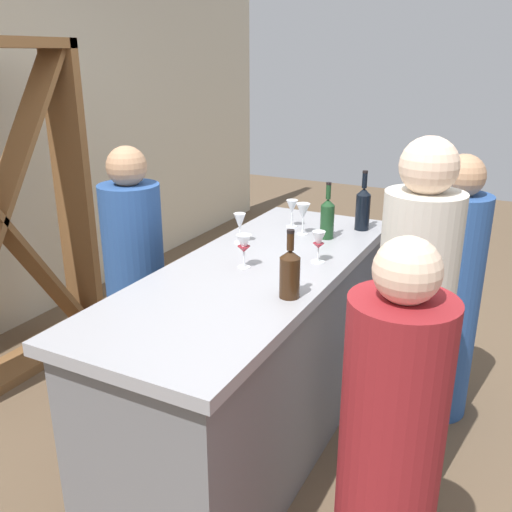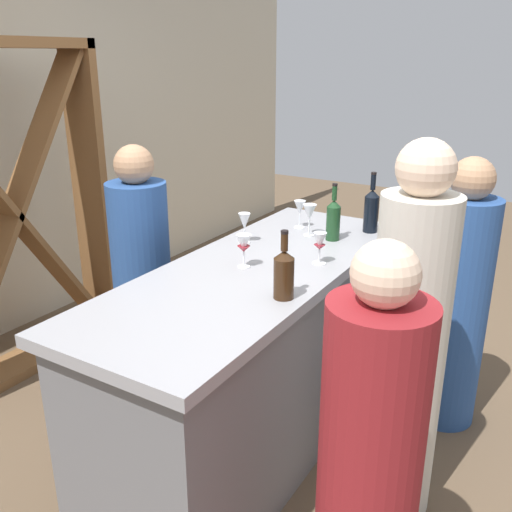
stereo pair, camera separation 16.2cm
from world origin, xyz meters
The scene contains 14 objects.
ground_plane centered at (0.00, 0.00, 0.00)m, with size 12.00×12.00×0.00m, color brown.
bar_counter centered at (0.00, 0.00, 0.49)m, with size 1.98×0.73×0.97m.
wine_bottle_leftmost_amber_brown centered at (-0.24, -0.27, 1.07)m, with size 0.08×0.08×0.28m.
wine_bottle_second_left_olive_green centered at (0.54, -0.14, 1.08)m, with size 0.07×0.07×0.29m.
wine_bottle_center_near_black centered at (0.77, -0.25, 1.09)m, with size 0.08×0.08×0.32m.
wine_glass_near_left centered at (0.18, -0.23, 1.07)m, with size 0.06×0.06×0.15m.
wine_glass_near_center centered at (0.54, 0.00, 1.09)m, with size 0.07×0.07×0.17m.
wine_glass_near_right centered at (-0.04, 0.04, 1.07)m, with size 0.07×0.07×0.15m.
wine_glass_far_left centered at (0.64, 0.11, 1.08)m, with size 0.06×0.06×0.15m.
wine_glass_far_center centered at (0.26, 0.23, 1.07)m, with size 0.06×0.06×0.15m.
person_left_guest centered at (0.00, -0.71, 0.75)m, with size 0.39×0.39×1.59m.
person_center_guest centered at (0.74, -0.75, 0.66)m, with size 0.33×0.33×1.42m.
person_right_guest centered at (-0.65, -0.80, 0.65)m, with size 0.41×0.41×1.41m.
person_server_behind centered at (0.04, 0.74, 0.68)m, with size 0.33×0.33×1.45m.
Camera 1 is at (-2.10, -1.08, 1.87)m, focal length 39.40 mm.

